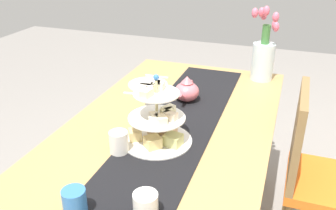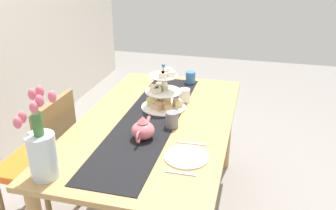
# 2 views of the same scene
# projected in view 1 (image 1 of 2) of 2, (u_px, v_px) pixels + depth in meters

# --- Properties ---
(dining_table) EXTENTS (1.64, 0.93, 0.76)m
(dining_table) POSITION_uv_depth(u_px,v_px,m) (172.00, 140.00, 1.78)
(dining_table) COLOR tan
(dining_table) RESTS_ON ground_plane
(chair_left) EXTENTS (0.43, 0.43, 0.91)m
(chair_left) POSITION_uv_depth(u_px,v_px,m) (317.00, 170.00, 1.81)
(chair_left) COLOR olive
(chair_left) RESTS_ON ground_plane
(table_runner) EXTENTS (1.50, 0.35, 0.00)m
(table_runner) POSITION_uv_depth(u_px,v_px,m) (179.00, 122.00, 1.72)
(table_runner) COLOR black
(table_runner) RESTS_ON dining_table
(tiered_cake_stand) EXTENTS (0.30, 0.30, 0.30)m
(tiered_cake_stand) POSITION_uv_depth(u_px,v_px,m) (157.00, 122.00, 1.52)
(tiered_cake_stand) COLOR beige
(tiered_cake_stand) RESTS_ON table_runner
(teapot) EXTENTS (0.24, 0.13, 0.14)m
(teapot) POSITION_uv_depth(u_px,v_px,m) (187.00, 91.00, 1.92)
(teapot) COLOR #D66B75
(teapot) RESTS_ON table_runner
(tulip_vase) EXTENTS (0.17, 0.16, 0.44)m
(tulip_vase) POSITION_uv_depth(u_px,v_px,m) (263.00, 56.00, 2.16)
(tulip_vase) COLOR silver
(tulip_vase) RESTS_ON dining_table
(cream_jug) EXTENTS (0.08, 0.08, 0.08)m
(cream_jug) POSITION_uv_depth(u_px,v_px,m) (146.00, 205.00, 1.14)
(cream_jug) COLOR white
(cream_jug) RESTS_ON dining_table
(dinner_plate_left) EXTENTS (0.23, 0.23, 0.01)m
(dinner_plate_left) POSITION_uv_depth(u_px,v_px,m) (148.00, 85.00, 2.13)
(dinner_plate_left) COLOR white
(dinner_plate_left) RESTS_ON dining_table
(fork_left) EXTENTS (0.02, 0.15, 0.01)m
(fork_left) POSITION_uv_depth(u_px,v_px,m) (157.00, 76.00, 2.26)
(fork_left) COLOR silver
(fork_left) RESTS_ON dining_table
(knife_left) EXTENTS (0.02, 0.17, 0.01)m
(knife_left) POSITION_uv_depth(u_px,v_px,m) (138.00, 94.00, 2.01)
(knife_left) COLOR silver
(knife_left) RESTS_ON dining_table
(mug_grey) EXTENTS (0.08, 0.08, 0.09)m
(mug_grey) POSITION_uv_depth(u_px,v_px,m) (153.00, 102.00, 1.80)
(mug_grey) COLOR slate
(mug_grey) RESTS_ON table_runner
(mug_white_text) EXTENTS (0.08, 0.08, 0.09)m
(mug_white_text) POSITION_uv_depth(u_px,v_px,m) (119.00, 142.00, 1.47)
(mug_white_text) COLOR white
(mug_white_text) RESTS_ON dining_table
(mug_orange) EXTENTS (0.08, 0.08, 0.09)m
(mug_orange) POSITION_uv_depth(u_px,v_px,m) (75.00, 203.00, 1.15)
(mug_orange) COLOR #3370B7
(mug_orange) RESTS_ON dining_table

